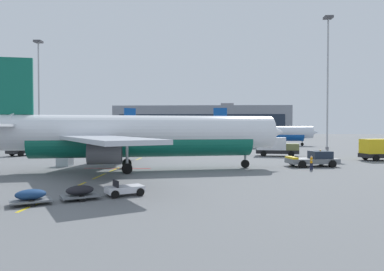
{
  "coord_description": "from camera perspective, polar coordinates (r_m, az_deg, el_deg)",
  "views": [
    {
      "loc": [
        29.04,
        -18.8,
        4.87
      ],
      "look_at": [
        26.95,
        20.63,
        3.94
      ],
      "focal_mm": 32.8,
      "sensor_mm": 36.0,
      "label": 1
    }
  ],
  "objects": [
    {
      "name": "terminal_satellite",
      "position": [
        168.82,
        1.61,
        2.2
      ],
      "size": [
        80.81,
        23.73,
        16.33
      ],
      "color": "gray",
      "rests_on": "ground"
    },
    {
      "name": "apron_paint_markings",
      "position": [
        57.61,
        -8.04,
        -3.51
      ],
      "size": [
        8.0,
        95.48,
        0.01
      ],
      "color": "yellow",
      "rests_on": "ground"
    },
    {
      "name": "apron_light_mast_near",
      "position": [
        94.46,
        -23.67,
        8.07
      ],
      "size": [
        1.8,
        1.8,
        26.04
      ],
      "color": "slate",
      "rests_on": "ground"
    },
    {
      "name": "apron_light_mast_far",
      "position": [
        83.19,
        21.21,
        10.13
      ],
      "size": [
        1.8,
        1.8,
        29.0
      ],
      "color": "slate",
      "rests_on": "ground"
    },
    {
      "name": "ground_power_truck",
      "position": [
        60.9,
        13.46,
        -1.72
      ],
      "size": [
        7.29,
        3.5,
        3.14
      ],
      "color": "black",
      "rests_on": "ground"
    },
    {
      "name": "baggage_train",
      "position": [
        24.64,
        -21.16,
        -8.87
      ],
      "size": [
        10.59,
        7.43,
        1.14
      ],
      "color": "silver",
      "rests_on": "ground"
    },
    {
      "name": "catering_truck",
      "position": [
        67.33,
        -24.9,
        -1.52
      ],
      "size": [
        5.38,
        7.31,
        3.14
      ],
      "color": "black",
      "rests_on": "ground"
    },
    {
      "name": "pushback_tug",
      "position": [
        46.16,
        19.19,
        -3.66
      ],
      "size": [
        6.4,
        3.99,
        2.08
      ],
      "color": "slate",
      "rests_on": "ground"
    },
    {
      "name": "ground_crew_worker",
      "position": [
        41.96,
        18.84,
        -4.1
      ],
      "size": [
        0.38,
        0.6,
        1.65
      ],
      "color": "#191E38",
      "rests_on": "ground"
    },
    {
      "name": "uld_cargo_container",
      "position": [
        46.73,
        -19.98,
        -3.73
      ],
      "size": [
        1.68,
        1.65,
        1.6
      ],
      "color": "#B7BCC6",
      "rests_on": "ground"
    },
    {
      "name": "ground",
      "position": [
        60.01,
        13.57,
        -3.34
      ],
      "size": [
        400.0,
        400.0,
        0.0
      ],
      "primitive_type": "plane",
      "color": "slate"
    },
    {
      "name": "fuel_service_truck",
      "position": [
        58.65,
        28.66,
        -1.97
      ],
      "size": [
        7.34,
        3.77,
        3.14
      ],
      "color": "black",
      "rests_on": "ground"
    },
    {
      "name": "airliner_far_right",
      "position": [
        124.66,
        -4.77,
        0.78
      ],
      "size": [
        29.38,
        27.33,
        11.3
      ],
      "color": "white",
      "rests_on": "ground"
    },
    {
      "name": "airliner_far_center",
      "position": [
        135.74,
        -27.74,
        0.73
      ],
      "size": [
        30.98,
        29.02,
        11.68
      ],
      "color": "silver",
      "rests_on": "ground"
    },
    {
      "name": "airliner_mid_left",
      "position": [
        94.92,
        11.32,
        0.36
      ],
      "size": [
        28.85,
        28.57,
        10.11
      ],
      "color": "silver",
      "rests_on": "ground"
    },
    {
      "name": "airliner_foreground",
      "position": [
        39.89,
        -8.51,
        0.01
      ],
      "size": [
        34.48,
        33.63,
        12.2
      ],
      "color": "white",
      "rests_on": "ground"
    }
  ]
}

